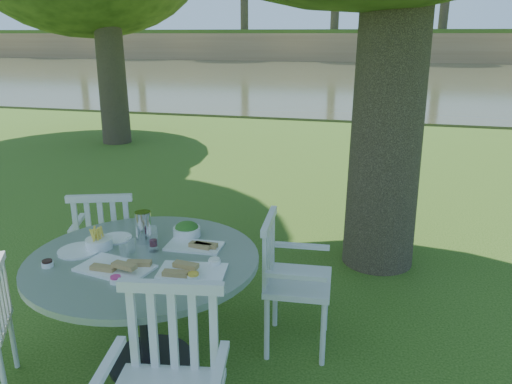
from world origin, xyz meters
TOP-DOWN VIEW (x-y plane):
  - ground at (0.00, 0.00)m, footprint 140.00×140.00m
  - table at (-0.40, -1.12)m, footprint 1.47×1.47m
  - chair_ne at (0.43, -0.65)m, footprint 0.49×0.52m
  - chair_nw at (-1.07, -0.46)m, footprint 0.62×0.60m
  - chair_se at (0.12, -1.90)m, footprint 0.59×0.56m
  - tableware at (-0.43, -1.03)m, footprint 1.17×0.87m
  - river at (0.00, 23.00)m, footprint 100.00×28.00m

SIDE VIEW (x-z plane):
  - ground at x=0.00m, z-range 0.00..0.00m
  - river at x=0.00m, z-range -0.06..0.06m
  - chair_ne at x=0.43m, z-range 0.08..1.04m
  - chair_nw at x=-1.07m, z-range 0.09..1.06m
  - chair_se at x=0.12m, z-range 0.09..1.11m
  - table at x=-0.40m, z-range 0.25..1.05m
  - tableware at x=-0.43m, z-range 0.72..0.94m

